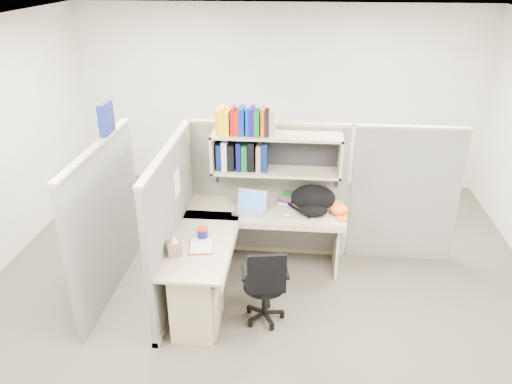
# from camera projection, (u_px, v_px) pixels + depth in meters

# --- Properties ---
(ground) EXTENTS (6.00, 6.00, 0.00)m
(ground) POSITION_uv_depth(u_px,v_px,m) (261.00, 294.00, 5.31)
(ground) COLOR #332D27
(ground) RESTS_ON ground
(room_shell) EXTENTS (6.00, 6.00, 6.00)m
(room_shell) POSITION_uv_depth(u_px,v_px,m) (262.00, 152.00, 4.62)
(room_shell) COLOR #B5B1A3
(room_shell) RESTS_ON ground
(cubicle) EXTENTS (3.79, 1.84, 1.95)m
(cubicle) POSITION_uv_depth(u_px,v_px,m) (231.00, 198.00, 5.37)
(cubicle) COLOR slate
(cubicle) RESTS_ON ground
(desk) EXTENTS (1.74, 1.75, 0.73)m
(desk) POSITION_uv_depth(u_px,v_px,m) (218.00, 273.00, 4.90)
(desk) COLOR tan
(desk) RESTS_ON ground
(laptop) EXTENTS (0.38, 0.38, 0.23)m
(laptop) POSITION_uv_depth(u_px,v_px,m) (249.00, 203.00, 5.38)
(laptop) COLOR silver
(laptop) RESTS_ON desk
(backpack) EXTENTS (0.59, 0.52, 0.29)m
(backpack) POSITION_uv_depth(u_px,v_px,m) (313.00, 200.00, 5.39)
(backpack) COLOR black
(backpack) RESTS_ON desk
(orange_cap) EXTENTS (0.25, 0.27, 0.11)m
(orange_cap) POSITION_uv_depth(u_px,v_px,m) (339.00, 209.00, 5.40)
(orange_cap) COLOR #FC5E15
(orange_cap) RESTS_ON desk
(snack_canister) EXTENTS (0.11, 0.11, 0.11)m
(snack_canister) POSITION_uv_depth(u_px,v_px,m) (202.00, 232.00, 4.94)
(snack_canister) COLOR #0F1259
(snack_canister) RESTS_ON desk
(tissue_box) EXTENTS (0.17, 0.17, 0.20)m
(tissue_box) POSITION_uv_depth(u_px,v_px,m) (174.00, 245.00, 4.64)
(tissue_box) COLOR #916A52
(tissue_box) RESTS_ON desk
(mouse) EXTENTS (0.10, 0.08, 0.03)m
(mouse) POSITION_uv_depth(u_px,v_px,m) (286.00, 215.00, 5.35)
(mouse) COLOR #9CB4DE
(mouse) RESTS_ON desk
(paper_cup) EXTENTS (0.07, 0.07, 0.09)m
(paper_cup) POSITION_uv_depth(u_px,v_px,m) (261.00, 200.00, 5.61)
(paper_cup) COLOR white
(paper_cup) RESTS_ON desk
(book_stack) EXTENTS (0.21, 0.24, 0.10)m
(book_stack) POSITION_uv_depth(u_px,v_px,m) (288.00, 197.00, 5.67)
(book_stack) COLOR gray
(book_stack) RESTS_ON desk
(loose_paper) EXTENTS (0.26, 0.32, 0.00)m
(loose_paper) POSITION_uv_depth(u_px,v_px,m) (201.00, 245.00, 4.82)
(loose_paper) COLOR silver
(loose_paper) RESTS_ON desk
(task_chair) EXTENTS (0.48, 0.44, 0.86)m
(task_chair) POSITION_uv_depth(u_px,v_px,m) (265.00, 296.00, 4.79)
(task_chair) COLOR black
(task_chair) RESTS_ON ground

